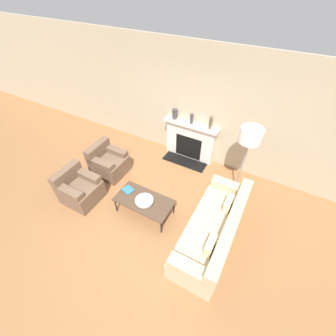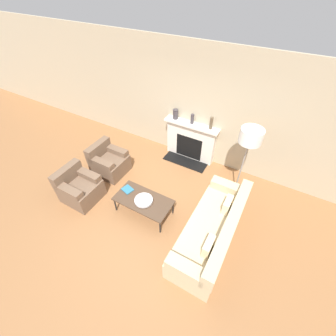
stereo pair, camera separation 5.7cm
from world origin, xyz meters
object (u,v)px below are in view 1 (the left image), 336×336
(coffee_table, at_px, (144,201))
(bowl, at_px, (144,201))
(armchair_near, at_px, (79,189))
(armchair_far, at_px, (108,163))
(couch, at_px, (214,230))
(mantel_vase_left, at_px, (175,114))
(mantel_vase_center_right, at_px, (211,123))
(fireplace, at_px, (190,141))
(book, at_px, (128,190))
(floor_lamp, at_px, (250,140))
(mantel_vase_center_left, at_px, (192,119))

(coffee_table, height_order, bowl, bowl)
(armchair_near, bearing_deg, armchair_far, 0.00)
(couch, xyz_separation_m, mantel_vase_left, (-1.94, 2.11, 0.87))
(mantel_vase_left, distance_m, mantel_vase_center_right, 0.96)
(fireplace, distance_m, book, 2.18)
(floor_lamp, bearing_deg, couch, -90.96)
(mantel_vase_center_right, bearing_deg, fireplace, -178.21)
(armchair_near, xyz_separation_m, armchair_far, (0.00, 1.00, 0.00))
(armchair_far, bearing_deg, mantel_vase_center_left, -44.46)
(armchair_far, height_order, mantel_vase_center_right, mantel_vase_center_right)
(armchair_far, relative_size, floor_lamp, 0.46)
(book, bearing_deg, fireplace, 92.42)
(coffee_table, bearing_deg, mantel_vase_left, 101.06)
(floor_lamp, relative_size, mantel_vase_left, 6.75)
(coffee_table, bearing_deg, bowl, -41.90)
(armchair_near, bearing_deg, mantel_vase_center_right, -38.28)
(book, distance_m, mantel_vase_center_left, 2.32)
(coffee_table, relative_size, mantel_vase_center_left, 4.84)
(bowl, height_order, mantel_vase_center_right, mantel_vase_center_right)
(couch, distance_m, mantel_vase_center_left, 2.71)
(floor_lamp, height_order, mantel_vase_center_right, floor_lamp)
(armchair_near, bearing_deg, bowl, -77.94)
(armchair_near, relative_size, mantel_vase_left, 3.08)
(coffee_table, distance_m, mantel_vase_left, 2.38)
(bowl, xyz_separation_m, mantel_vase_center_left, (0.00, 2.23, 0.74))
(fireplace, distance_m, bowl, 2.21)
(coffee_table, relative_size, book, 4.47)
(armchair_near, height_order, coffee_table, armchair_near)
(coffee_table, xyz_separation_m, mantel_vase_center_left, (0.04, 2.20, 0.80))
(couch, distance_m, coffee_table, 1.51)
(fireplace, height_order, armchair_near, fireplace)
(mantel_vase_left, bearing_deg, coffee_table, -78.94)
(bowl, distance_m, mantel_vase_left, 2.39)
(armchair_near, distance_m, mantel_vase_center_right, 3.38)
(bowl, relative_size, mantel_vase_center_right, 1.23)
(coffee_table, xyz_separation_m, book, (-0.45, 0.06, 0.04))
(couch, height_order, armchair_near, couch)
(fireplace, bearing_deg, floor_lamp, -21.44)
(armchair_near, distance_m, floor_lamp, 3.77)
(couch, xyz_separation_m, mantel_vase_center_right, (-0.98, 2.11, 0.89))
(couch, xyz_separation_m, armchair_far, (-3.00, 0.56, -0.01))
(couch, relative_size, floor_lamp, 1.28)
(armchair_near, relative_size, bowl, 2.09)
(mantel_vase_left, xyz_separation_m, mantel_vase_center_left, (0.47, 0.00, -0.00))
(bowl, xyz_separation_m, floor_lamp, (1.50, 1.63, 1.01))
(coffee_table, bearing_deg, mantel_vase_center_left, 89.03)
(floor_lamp, xyz_separation_m, mantel_vase_center_right, (-1.01, 0.60, -0.24))
(armchair_near, xyz_separation_m, mantel_vase_center_left, (1.52, 2.55, 0.87))
(coffee_table, bearing_deg, couch, 3.29)
(armchair_far, height_order, mantel_vase_center_left, mantel_vase_center_left)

